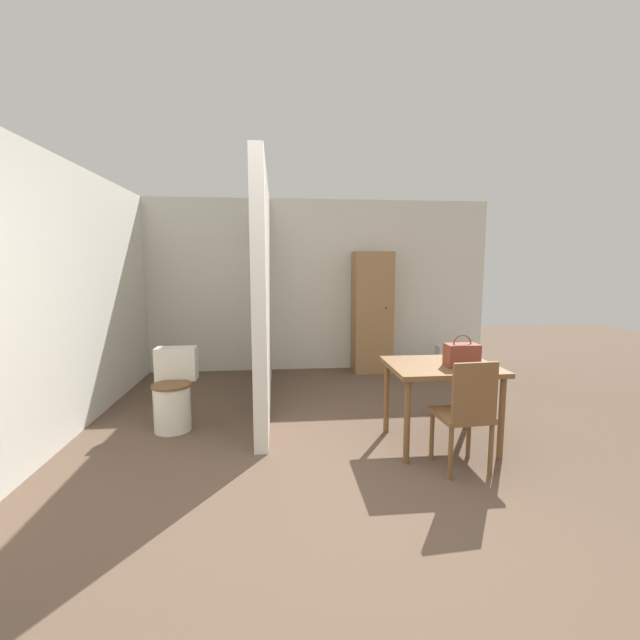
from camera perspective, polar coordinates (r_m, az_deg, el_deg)
name	(u,v)px	position (r m, az deg, el deg)	size (l,w,h in m)	color
ground_plane	(349,535)	(2.80, 3.95, -26.67)	(16.00, 16.00, 0.00)	brown
wall_back	(304,286)	(6.37, -2.18, 4.60)	(5.52, 0.12, 2.50)	silver
wall_left	(75,298)	(4.70, -29.83, 2.57)	(0.12, 5.00, 2.50)	silver
partition_wall	(264,293)	(4.86, -7.53, 3.63)	(0.12, 2.88, 2.50)	silver
dining_table	(441,375)	(3.84, 15.84, -7.02)	(0.90, 0.75, 0.72)	brown
wooden_chair	(466,412)	(3.45, 18.90, -11.50)	(0.41, 0.41, 0.88)	brown
toilet	(174,393)	(4.40, -18.95, -9.24)	(0.39, 0.51, 0.75)	silver
handbag	(462,355)	(3.77, 18.38, -4.42)	(0.27, 0.16, 0.27)	brown
wooden_cabinet	(372,312)	(6.25, 6.95, 1.02)	(0.55, 0.44, 1.75)	#997047
space_heater	(447,360)	(6.39, 16.60, -5.14)	(0.31, 0.19, 0.42)	#BCBCC1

